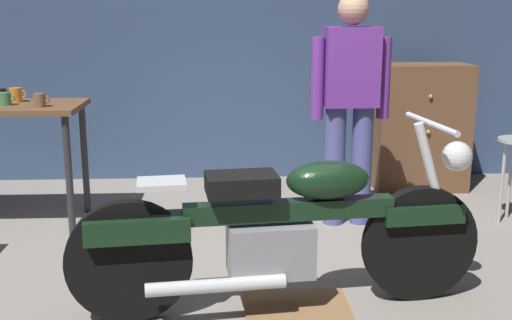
{
  "coord_description": "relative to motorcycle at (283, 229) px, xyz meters",
  "views": [
    {
      "loc": [
        -0.16,
        -3.11,
        1.56
      ],
      "look_at": [
        0.04,
        0.7,
        0.65
      ],
      "focal_mm": 44.54,
      "sensor_mm": 36.0,
      "label": 1
    }
  ],
  "objects": [
    {
      "name": "back_wall",
      "position": [
        -0.14,
        2.81,
        1.1
      ],
      "size": [
        8.0,
        0.12,
        3.1
      ],
      "primitive_type": "cube",
      "color": "#384C70",
      "rests_on": "ground_plane"
    },
    {
      "name": "mug_orange_travel",
      "position": [
        -1.81,
        1.57,
        0.5
      ],
      "size": [
        0.12,
        0.09,
        0.1
      ],
      "color": "orange",
      "rests_on": "workbench"
    },
    {
      "name": "motorcycle",
      "position": [
        0.0,
        0.0,
        0.0
      ],
      "size": [
        2.18,
        0.64,
        1.0
      ],
      "rotation": [
        0.0,
        0.0,
        0.11
      ],
      "color": "black",
      "rests_on": "ground_plane"
    },
    {
      "name": "ground_plane",
      "position": [
        -0.14,
        0.01,
        -0.45
      ],
      "size": [
        12.0,
        12.0,
        0.0
      ],
      "primitive_type": "plane",
      "color": "gray"
    },
    {
      "name": "mug_brown_stoneware",
      "position": [
        -1.57,
        1.32,
        0.5
      ],
      "size": [
        0.11,
        0.08,
        0.09
      ],
      "color": "brown",
      "rests_on": "workbench"
    },
    {
      "name": "wooden_dresser",
      "position": [
        1.43,
        2.31,
        0.1
      ],
      "size": [
        0.8,
        0.47,
        1.1
      ],
      "color": "brown",
      "rests_on": "ground_plane"
    },
    {
      "name": "mug_black_matte",
      "position": [
        -1.95,
        1.67,
        0.49
      ],
      "size": [
        0.12,
        0.09,
        0.09
      ],
      "color": "black",
      "rests_on": "workbench"
    },
    {
      "name": "person_standing",
      "position": [
        0.61,
        1.38,
        0.48
      ],
      "size": [
        0.57,
        0.23,
        1.67
      ],
      "rotation": [
        0.0,
        0.0,
        3.16
      ],
      "color": "#4F5496",
      "rests_on": "ground_plane"
    },
    {
      "name": "mug_green_speckled",
      "position": [
        -1.84,
        1.42,
        0.5
      ],
      "size": [
        0.12,
        0.09,
        0.09
      ],
      "color": "#3D7F4C",
      "rests_on": "workbench"
    },
    {
      "name": "drip_tray",
      "position": [
        0.08,
        0.0,
        -0.44
      ],
      "size": [
        0.56,
        0.4,
        0.01
      ],
      "primitive_type": "cube",
      "color": "olive",
      "rests_on": "ground_plane"
    }
  ]
}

